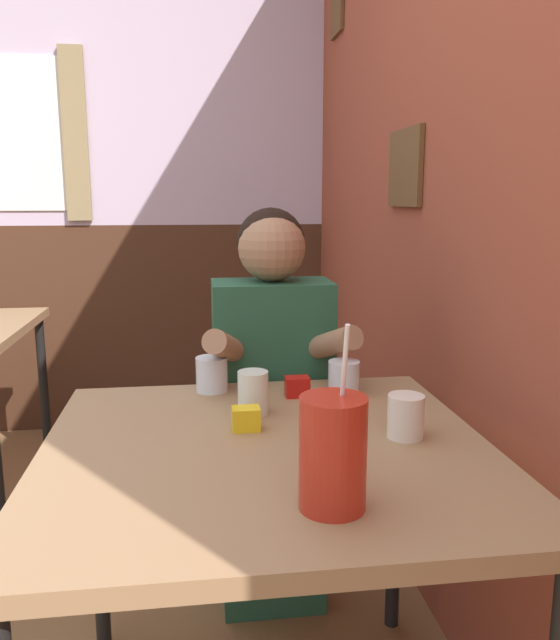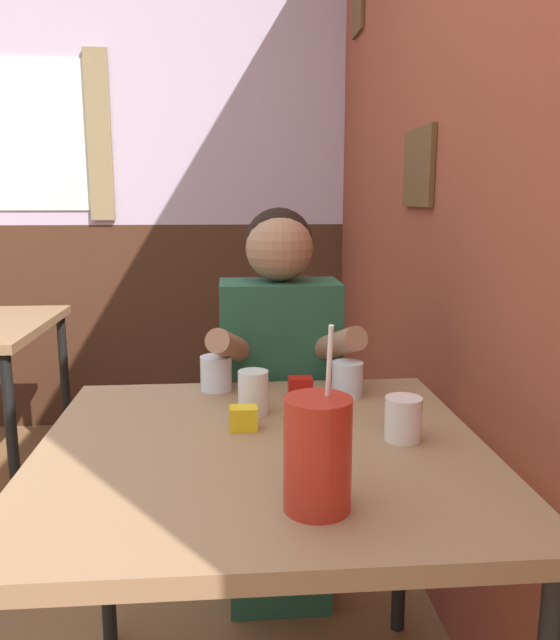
% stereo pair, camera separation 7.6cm
% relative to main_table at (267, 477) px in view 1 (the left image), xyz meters
% --- Properties ---
extents(brick_wall_right, '(0.08, 4.49, 2.70)m').
position_rel_main_table_xyz_m(brick_wall_right, '(0.58, 0.94, 0.67)').
color(brick_wall_right, brown).
rests_on(brick_wall_right, ground_plane).
extents(back_wall, '(5.43, 0.09, 2.70)m').
position_rel_main_table_xyz_m(back_wall, '(-0.68, 2.21, 0.68)').
color(back_wall, silver).
rests_on(back_wall, ground_plane).
extents(main_table, '(0.91, 0.88, 0.75)m').
position_rel_main_table_xyz_m(main_table, '(0.00, 0.00, 0.00)').
color(main_table, '#93704C').
rests_on(main_table, ground_plane).
extents(person_seated, '(0.42, 0.40, 1.21)m').
position_rel_main_table_xyz_m(person_seated, '(0.08, 0.56, -0.05)').
color(person_seated, '#235138').
rests_on(person_seated, ground_plane).
extents(cocktail_pitcher, '(0.11, 0.11, 0.30)m').
position_rel_main_table_xyz_m(cocktail_pitcher, '(0.07, -0.27, 0.16)').
color(cocktail_pitcher, '#B22819').
rests_on(cocktail_pitcher, main_table).
extents(glass_near_pitcher, '(0.08, 0.08, 0.09)m').
position_rel_main_table_xyz_m(glass_near_pitcher, '(-0.10, 0.38, 0.11)').
color(glass_near_pitcher, silver).
rests_on(glass_near_pitcher, main_table).
extents(glass_center, '(0.07, 0.07, 0.10)m').
position_rel_main_table_xyz_m(glass_center, '(-0.01, 0.19, 0.12)').
color(glass_center, silver).
rests_on(glass_center, main_table).
extents(glass_far_side, '(0.08, 0.08, 0.09)m').
position_rel_main_table_xyz_m(glass_far_side, '(0.29, 0.00, 0.11)').
color(glass_far_side, silver).
rests_on(glass_far_side, main_table).
extents(glass_by_brick, '(0.08, 0.08, 0.09)m').
position_rel_main_table_xyz_m(glass_by_brick, '(0.23, 0.30, 0.11)').
color(glass_by_brick, silver).
rests_on(glass_by_brick, main_table).
extents(condiment_ketchup, '(0.06, 0.04, 0.05)m').
position_rel_main_table_xyz_m(condiment_ketchup, '(0.11, 0.30, 0.09)').
color(condiment_ketchup, '#B7140F').
rests_on(condiment_ketchup, main_table).
extents(condiment_mustard, '(0.06, 0.04, 0.05)m').
position_rel_main_table_xyz_m(condiment_mustard, '(-0.04, 0.09, 0.09)').
color(condiment_mustard, yellow).
rests_on(condiment_mustard, main_table).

